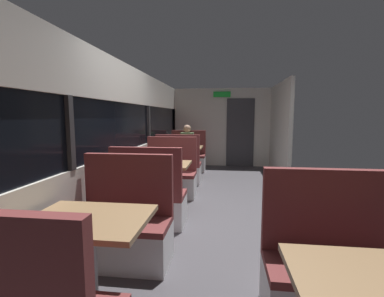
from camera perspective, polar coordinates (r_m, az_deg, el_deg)
The scene contains 14 objects.
ground_plane at distance 4.21m, azimuth 5.13°, elevation -14.09°, with size 3.30×9.20×0.02m, color #423F44.
carriage_window_panel_left at distance 4.25m, azimuth -14.65°, elevation 1.43°, with size 0.09×8.48×2.30m.
carriage_end_bulkhead at distance 8.13m, azimuth 6.66°, elevation 4.34°, with size 2.90×0.11×2.30m.
carriage_aisle_panel_right at distance 7.07m, azimuth 17.96°, elevation 3.76°, with size 0.08×2.40×2.30m, color beige.
dining_table_near_window at distance 2.27m, azimuth -20.94°, elevation -15.76°, with size 0.90×0.70×0.74m.
bench_near_window_facing_entry at distance 2.98m, azimuth -14.09°, elevation -16.45°, with size 0.95×0.50×1.10m.
dining_table_mid_window at distance 4.39m, azimuth -6.44°, elevation -4.39°, with size 0.90×0.70×0.74m.
bench_mid_window_facing_end at distance 3.82m, azimuth -8.87°, elevation -11.01°, with size 0.95×0.50×1.10m.
bench_mid_window_facing_entry at distance 5.13m, azimuth -4.56°, elevation -6.29°, with size 0.95×0.50×1.10m.
dining_table_far_window at distance 6.67m, azimuth -1.74°, elevation -0.48°, with size 0.90×0.70×0.74m.
bench_far_window_facing_end at distance 6.04m, azimuth -2.74°, elevation -4.26°, with size 0.95×0.50×1.10m.
bench_far_window_facing_entry at distance 7.40m, azimuth -0.90°, elevation -2.18°, with size 0.95×0.50×1.10m.
bench_front_aisle_facing_entry at distance 2.39m, azimuth 27.24°, elevation -23.14°, with size 0.95×0.50×1.10m.
seated_passenger at distance 7.30m, azimuth -0.98°, elevation -0.65°, with size 0.47×0.55×1.26m.
Camera 1 is at (0.12, -3.93, 1.50)m, focal length 25.27 mm.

